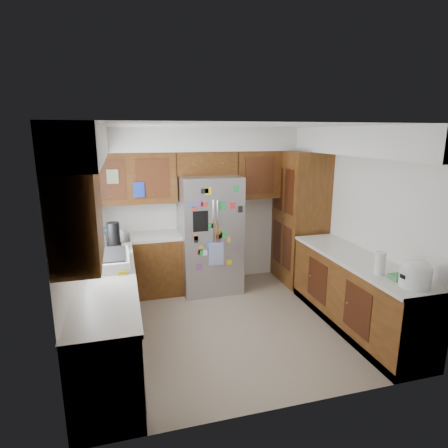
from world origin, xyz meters
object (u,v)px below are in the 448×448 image
(fridge, at_px, (210,234))
(rice_cooker, at_px, (416,273))
(paper_towel, at_px, (380,263))
(pantry, at_px, (300,218))

(fridge, height_order, rice_cooker, fridge)
(rice_cooker, bearing_deg, paper_towel, 108.62)
(pantry, distance_m, fridge, 1.51)
(rice_cooker, relative_size, paper_towel, 1.23)
(pantry, height_order, rice_cooker, pantry)
(rice_cooker, bearing_deg, fridge, 120.13)
(pantry, bearing_deg, rice_cooker, -90.01)
(pantry, relative_size, rice_cooker, 6.87)
(paper_towel, bearing_deg, pantry, 86.65)
(pantry, xyz_separation_m, fridge, (-1.50, 0.05, -0.17))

